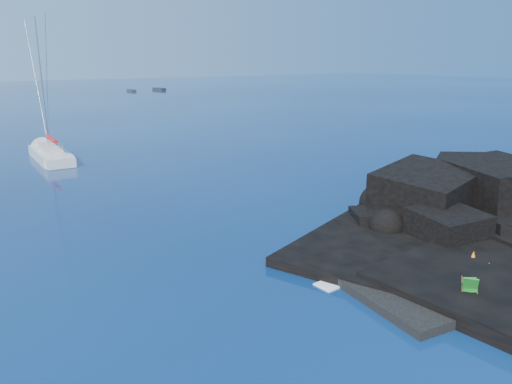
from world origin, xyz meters
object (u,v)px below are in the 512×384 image
(marker_cone, at_px, (473,257))
(sailboat, at_px, (51,160))
(sunbather, at_px, (485,269))
(distant_boat_b, at_px, (159,90))
(deck_chair, at_px, (470,280))
(distant_boat_a, at_px, (131,91))

(marker_cone, bearing_deg, sailboat, 106.17)
(sunbather, relative_size, distant_boat_b, 0.37)
(deck_chair, bearing_deg, marker_cone, -3.83)
(sailboat, height_order, marker_cone, sailboat)
(marker_cone, bearing_deg, deck_chair, -148.36)
(sunbather, relative_size, distant_boat_a, 0.45)
(distant_boat_b, bearing_deg, deck_chair, -116.92)
(sunbather, height_order, marker_cone, marker_cone)
(sailboat, height_order, sunbather, sailboat)
(sailboat, bearing_deg, marker_cone, -73.38)
(sailboat, distance_m, deck_chair, 37.77)
(deck_chair, xyz_separation_m, distant_boat_b, (37.76, 122.18, -0.84))
(sailboat, height_order, distant_boat_b, sailboat)
(sunbather, distance_m, marker_cone, 1.00)
(marker_cone, xyz_separation_m, distant_boat_a, (27.03, 120.01, -0.62))
(sunbather, height_order, distant_boat_b, sunbather)
(sunbather, relative_size, marker_cone, 3.22)
(distant_boat_a, distance_m, distant_boat_b, 8.16)
(sailboat, xyz_separation_m, marker_cone, (10.26, -35.38, 0.62))
(distant_boat_a, relative_size, distant_boat_b, 0.82)
(deck_chair, xyz_separation_m, marker_cone, (2.59, 1.60, -0.22))
(marker_cone, relative_size, distant_boat_b, 0.11)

